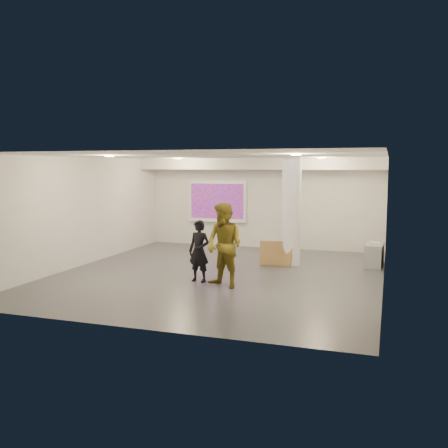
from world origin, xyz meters
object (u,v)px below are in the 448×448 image
(projection_screen, at_px, (217,202))
(woman, at_px, (199,251))
(column, at_px, (291,211))
(credenza, at_px, (374,255))
(man, at_px, (224,245))

(projection_screen, relative_size, woman, 1.42)
(column, relative_size, woman, 2.03)
(credenza, bearing_deg, column, -162.54)
(column, height_order, projection_screen, column)
(credenza, bearing_deg, woman, -136.89)
(column, bearing_deg, projection_screen, 139.44)
(column, relative_size, projection_screen, 1.43)
(column, bearing_deg, credenza, 14.28)
(projection_screen, distance_m, man, 6.11)
(column, bearing_deg, man, -107.32)
(credenza, xyz_separation_m, man, (-3.17, -3.60, 0.65))
(man, bearing_deg, credenza, 71.95)
(woman, relative_size, man, 0.76)
(column, distance_m, woman, 3.28)
(column, distance_m, man, 3.22)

